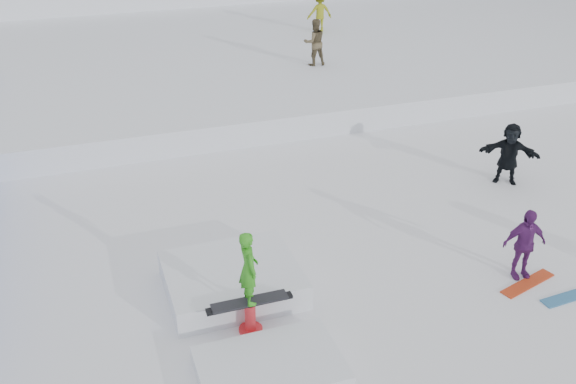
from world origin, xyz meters
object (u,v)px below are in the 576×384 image
object	(u,v)px
walker_ygreen	(320,12)
spectator_purple	(524,244)
spectator_dark	(509,153)
walker_olive	(315,42)
jib_rail_feature	(242,299)

from	to	relation	value
walker_ygreen	spectator_purple	world-z (taller)	walker_ygreen
spectator_purple	spectator_dark	bearing A→B (deg)	67.86
walker_olive	spectator_purple	world-z (taller)	walker_olive
spectator_dark	walker_olive	bearing A→B (deg)	138.09
walker_olive	spectator_dark	size ratio (longest dim) A/B	1.03
walker_ygreen	walker_olive	bearing A→B (deg)	69.32
spectator_dark	jib_rail_feature	xyz separation A→B (m)	(-8.11, -3.04, -0.52)
walker_ygreen	jib_rail_feature	world-z (taller)	walker_ygreen
jib_rail_feature	walker_ygreen	bearing A→B (deg)	64.06
walker_ygreen	spectator_purple	distance (m)	17.75
walker_olive	spectator_purple	size ratio (longest dim) A/B	1.09
spectator_dark	jib_rail_feature	world-z (taller)	jib_rail_feature
walker_ygreen	jib_rail_feature	bearing A→B (deg)	66.99
walker_olive	walker_ygreen	bearing A→B (deg)	-111.03
spectator_dark	spectator_purple	bearing A→B (deg)	-85.94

